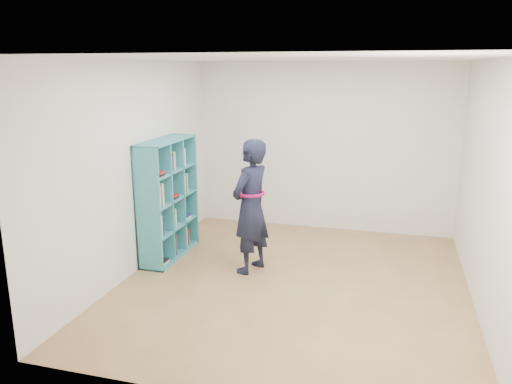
# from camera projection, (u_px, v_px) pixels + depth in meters

# --- Properties ---
(floor) EXTENTS (4.50, 4.50, 0.00)m
(floor) POSITION_uv_depth(u_px,v_px,m) (293.00, 284.00, 5.95)
(floor) COLOR olive
(floor) RESTS_ON ground
(ceiling) EXTENTS (4.50, 4.50, 0.00)m
(ceiling) POSITION_uv_depth(u_px,v_px,m) (298.00, 58.00, 5.32)
(ceiling) COLOR white
(ceiling) RESTS_ON wall_back
(wall_left) EXTENTS (0.02, 4.50, 2.60)m
(wall_left) POSITION_uv_depth(u_px,v_px,m) (136.00, 168.00, 6.16)
(wall_left) COLOR silver
(wall_left) RESTS_ON floor
(wall_right) EXTENTS (0.02, 4.50, 2.60)m
(wall_right) POSITION_uv_depth(u_px,v_px,m) (487.00, 189.00, 5.11)
(wall_right) COLOR silver
(wall_right) RESTS_ON floor
(wall_back) EXTENTS (4.00, 0.02, 2.60)m
(wall_back) POSITION_uv_depth(u_px,v_px,m) (324.00, 147.00, 7.73)
(wall_back) COLOR silver
(wall_back) RESTS_ON floor
(wall_front) EXTENTS (4.00, 0.02, 2.60)m
(wall_front) POSITION_uv_depth(u_px,v_px,m) (233.00, 243.00, 3.53)
(wall_front) COLOR silver
(wall_front) RESTS_ON floor
(bookshelf) EXTENTS (0.35, 1.20, 1.60)m
(bookshelf) POSITION_uv_depth(u_px,v_px,m) (166.00, 200.00, 6.68)
(bookshelf) COLOR teal
(bookshelf) RESTS_ON floor
(person) EXTENTS (0.58, 0.71, 1.68)m
(person) POSITION_uv_depth(u_px,v_px,m) (251.00, 206.00, 6.14)
(person) COLOR black
(person) RESTS_ON floor
(smartphone) EXTENTS (0.03, 0.12, 0.15)m
(smartphone) POSITION_uv_depth(u_px,v_px,m) (246.00, 195.00, 6.26)
(smartphone) COLOR silver
(smartphone) RESTS_ON person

